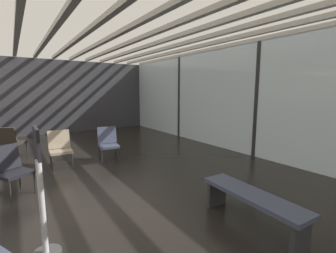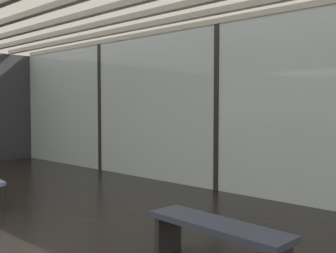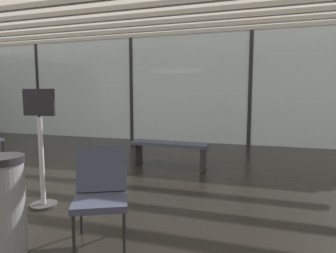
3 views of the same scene
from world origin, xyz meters
TOP-DOWN VIEW (x-y plane):
  - ground_plane at (0.00, 0.00)m, footprint 60.00×60.00m
  - glass_curtain_wall at (0.00, 5.20)m, footprint 14.00×0.08m
  - window_mullion_0 at (-3.50, 5.20)m, footprint 0.10×0.12m
  - window_mullion_1 at (0.00, 5.20)m, footprint 0.10×0.12m
  - side_wall_left_panels at (-6.95, 1.60)m, footprint 0.10×11.20m
  - ceiling_slats at (0.00, 1.90)m, footprint 13.72×6.72m
  - lounge_chair_1 at (-3.49, -0.42)m, footprint 0.71×0.69m
  - lounge_chair_2 at (-1.98, 0.55)m, footprint 0.54×0.50m
  - lounge_chair_3 at (-0.81, -0.43)m, footprint 0.70×0.68m
  - lounge_chair_4 at (-1.86, 1.68)m, footprint 0.60×0.56m
  - waiting_bench at (2.12, 2.22)m, footprint 1.52×0.49m
  - info_sign at (1.23, -0.14)m, footprint 0.44×0.32m

SIDE VIEW (x-z plane):
  - ground_plane at x=0.00m, z-range 0.00..0.00m
  - waiting_bench at x=2.12m, z-range 0.13..0.60m
  - lounge_chair_1 at x=-3.49m, z-range 0.06..0.93m
  - lounge_chair_2 at x=-1.98m, z-range 0.06..0.93m
  - lounge_chair_3 at x=-0.81m, z-range 0.06..0.93m
  - lounge_chair_4 at x=-1.86m, z-range 0.06..0.93m
  - info_sign at x=1.23m, z-range -0.04..1.40m
  - glass_curtain_wall at x=0.00m, z-range 0.00..3.08m
  - window_mullion_0 at x=-3.50m, z-range 0.00..3.08m
  - window_mullion_1 at x=0.00m, z-range 0.00..3.08m
  - side_wall_left_panels at x=-6.95m, z-range 0.00..3.08m
  - ceiling_slats at x=0.00m, z-range 3.08..3.18m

